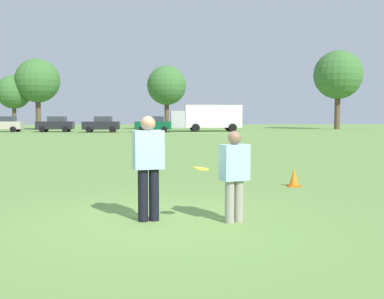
{
  "coord_description": "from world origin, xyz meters",
  "views": [
    {
      "loc": [
        0.27,
        -7.78,
        1.81
      ],
      "look_at": [
        0.76,
        2.76,
        1.04
      ],
      "focal_mm": 42.43,
      "sensor_mm": 36.0,
      "label": 1
    }
  ],
  "objects_px": {
    "player_defender": "(234,172)",
    "parked_car_mid_right": "(153,124)",
    "frisbee": "(201,169)",
    "traffic_cone": "(294,178)",
    "player_thrower": "(148,162)",
    "parked_car_mid_left": "(56,124)",
    "parked_car_near_left": "(4,124)",
    "parked_car_center": "(102,124)",
    "box_truck": "(208,117)"
  },
  "relations": [
    {
      "from": "parked_car_mid_left",
      "to": "player_thrower",
      "type": "bearing_deg",
      "value": -74.12
    },
    {
      "from": "player_defender",
      "to": "parked_car_near_left",
      "type": "xyz_separation_m",
      "value": [
        -20.54,
        46.43,
        0.05
      ]
    },
    {
      "from": "parked_car_mid_left",
      "to": "parked_car_near_left",
      "type": "bearing_deg",
      "value": 178.53
    },
    {
      "from": "player_thrower",
      "to": "parked_car_mid_left",
      "type": "xyz_separation_m",
      "value": [
        -13.11,
        46.1,
        -0.1
      ]
    },
    {
      "from": "player_defender",
      "to": "parked_car_mid_right",
      "type": "relative_size",
      "value": 0.37
    },
    {
      "from": "player_defender",
      "to": "frisbee",
      "type": "distance_m",
      "value": 0.57
    },
    {
      "from": "frisbee",
      "to": "player_thrower",
      "type": "bearing_deg",
      "value": 168.41
    },
    {
      "from": "frisbee",
      "to": "parked_car_center",
      "type": "xyz_separation_m",
      "value": [
        -8.44,
        44.92,
        -0.0
      ]
    },
    {
      "from": "player_thrower",
      "to": "parked_car_near_left",
      "type": "height_order",
      "value": "parked_car_near_left"
    },
    {
      "from": "frisbee",
      "to": "parked_car_mid_left",
      "type": "distance_m",
      "value": 48.36
    },
    {
      "from": "parked_car_near_left",
      "to": "parked_car_center",
      "type": "relative_size",
      "value": 1.0
    },
    {
      "from": "parked_car_near_left",
      "to": "parked_car_center",
      "type": "bearing_deg",
      "value": -7.49
    },
    {
      "from": "player_defender",
      "to": "frisbee",
      "type": "xyz_separation_m",
      "value": [
        -0.57,
        -0.01,
        0.06
      ]
    },
    {
      "from": "box_truck",
      "to": "parked_car_mid_left",
      "type": "bearing_deg",
      "value": -176.82
    },
    {
      "from": "frisbee",
      "to": "traffic_cone",
      "type": "relative_size",
      "value": 0.56
    },
    {
      "from": "parked_car_mid_right",
      "to": "parked_car_mid_left",
      "type": "bearing_deg",
      "value": 173.53
    },
    {
      "from": "parked_car_near_left",
      "to": "parked_car_mid_right",
      "type": "xyz_separation_m",
      "value": [
        17.43,
        -1.45,
        0.0
      ]
    },
    {
      "from": "player_defender",
      "to": "player_thrower",
      "type": "bearing_deg",
      "value": 173.41
    },
    {
      "from": "player_thrower",
      "to": "player_defender",
      "type": "height_order",
      "value": "player_thrower"
    },
    {
      "from": "parked_car_mid_left",
      "to": "box_truck",
      "type": "distance_m",
      "value": 18.0
    },
    {
      "from": "player_defender",
      "to": "box_truck",
      "type": "relative_size",
      "value": 0.18
    },
    {
      "from": "player_defender",
      "to": "frisbee",
      "type": "height_order",
      "value": "player_defender"
    },
    {
      "from": "parked_car_near_left",
      "to": "parked_car_mid_right",
      "type": "distance_m",
      "value": 17.49
    },
    {
      "from": "parked_car_mid_left",
      "to": "parked_car_mid_right",
      "type": "xyz_separation_m",
      "value": [
        11.47,
        -1.3,
        0.0
      ]
    },
    {
      "from": "frisbee",
      "to": "parked_car_center",
      "type": "distance_m",
      "value": 45.71
    },
    {
      "from": "parked_car_mid_right",
      "to": "player_thrower",
      "type": "bearing_deg",
      "value": -87.9
    },
    {
      "from": "player_defender",
      "to": "parked_car_mid_left",
      "type": "relative_size",
      "value": 0.37
    },
    {
      "from": "player_thrower",
      "to": "parked_car_mid_right",
      "type": "relative_size",
      "value": 0.42
    },
    {
      "from": "parked_car_mid_left",
      "to": "parked_car_mid_right",
      "type": "relative_size",
      "value": 1.0
    },
    {
      "from": "player_defender",
      "to": "parked_car_near_left",
      "type": "bearing_deg",
      "value": 113.87
    },
    {
      "from": "player_thrower",
      "to": "parked_car_mid_right",
      "type": "height_order",
      "value": "parked_car_mid_right"
    },
    {
      "from": "frisbee",
      "to": "box_truck",
      "type": "relative_size",
      "value": 0.03
    },
    {
      "from": "frisbee",
      "to": "traffic_cone",
      "type": "distance_m",
      "value": 4.79
    },
    {
      "from": "parked_car_near_left",
      "to": "parked_car_mid_right",
      "type": "relative_size",
      "value": 1.0
    },
    {
      "from": "player_thrower",
      "to": "traffic_cone",
      "type": "bearing_deg",
      "value": 46.27
    },
    {
      "from": "box_truck",
      "to": "parked_car_center",
      "type": "bearing_deg",
      "value": -169.2
    },
    {
      "from": "traffic_cone",
      "to": "parked_car_near_left",
      "type": "relative_size",
      "value": 0.11
    },
    {
      "from": "frisbee",
      "to": "parked_car_mid_right",
      "type": "bearing_deg",
      "value": 93.23
    },
    {
      "from": "player_thrower",
      "to": "box_truck",
      "type": "distance_m",
      "value": 47.36
    },
    {
      "from": "box_truck",
      "to": "parked_car_mid_right",
      "type": "bearing_deg",
      "value": -160.47
    },
    {
      "from": "player_thrower",
      "to": "parked_car_mid_left",
      "type": "relative_size",
      "value": 0.42
    },
    {
      "from": "traffic_cone",
      "to": "box_truck",
      "type": "xyz_separation_m",
      "value": [
        1.27,
        43.37,
        1.52
      ]
    },
    {
      "from": "traffic_cone",
      "to": "parked_car_center",
      "type": "bearing_deg",
      "value": 105.17
    },
    {
      "from": "player_thrower",
      "to": "parked_car_mid_left",
      "type": "height_order",
      "value": "parked_car_mid_left"
    },
    {
      "from": "parked_car_near_left",
      "to": "parked_car_center",
      "type": "xyz_separation_m",
      "value": [
        11.53,
        -1.52,
        0.0
      ]
    },
    {
      "from": "player_defender",
      "to": "parked_car_mid_right",
      "type": "height_order",
      "value": "parked_car_mid_right"
    },
    {
      "from": "parked_car_center",
      "to": "traffic_cone",
      "type": "bearing_deg",
      "value": -74.83
    },
    {
      "from": "player_thrower",
      "to": "box_truck",
      "type": "height_order",
      "value": "box_truck"
    },
    {
      "from": "parked_car_center",
      "to": "parked_car_near_left",
      "type": "bearing_deg",
      "value": 172.51
    },
    {
      "from": "parked_car_mid_left",
      "to": "box_truck",
      "type": "bearing_deg",
      "value": 3.18
    }
  ]
}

